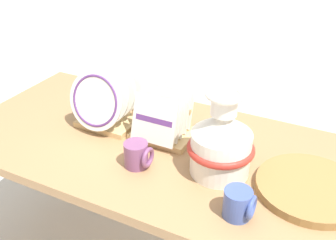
# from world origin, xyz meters

# --- Properties ---
(display_table) EXTENTS (1.59, 0.73, 0.65)m
(display_table) POSITION_xyz_m (0.00, 0.00, 0.58)
(display_table) COLOR #9E754C
(display_table) RESTS_ON ground_plane
(ceramic_vase) EXTENTS (0.21, 0.21, 0.29)m
(ceramic_vase) POSITION_xyz_m (0.21, -0.05, 0.76)
(ceramic_vase) COLOR white
(ceramic_vase) RESTS_ON display_table
(dish_rack_round_plates) EXTENTS (0.22, 0.22, 0.24)m
(dish_rack_round_plates) POSITION_xyz_m (-0.28, 0.03, 0.74)
(dish_rack_round_plates) COLOR tan
(dish_rack_round_plates) RESTS_ON display_table
(dish_rack_square_plates) EXTENTS (0.22, 0.20, 0.19)m
(dish_rack_square_plates) POSITION_xyz_m (-0.04, 0.05, 0.71)
(dish_rack_square_plates) COLOR tan
(dish_rack_square_plates) RESTS_ON display_table
(wicker_charger_stack) EXTENTS (0.33, 0.33, 0.03)m
(wicker_charger_stack) POSITION_xyz_m (0.49, -0.02, 0.66)
(wicker_charger_stack) COLOR olive
(wicker_charger_stack) RESTS_ON display_table
(mug_plum_glaze) EXTENTS (0.09, 0.08, 0.09)m
(mug_plum_glaze) POSITION_xyz_m (-0.04, -0.15, 0.69)
(mug_plum_glaze) COLOR #7A4770
(mug_plum_glaze) RESTS_ON display_table
(mug_cobalt_glaze) EXTENTS (0.09, 0.08, 0.09)m
(mug_cobalt_glaze) POSITION_xyz_m (0.33, -0.22, 0.69)
(mug_cobalt_glaze) COLOR #42569E
(mug_cobalt_glaze) RESTS_ON display_table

